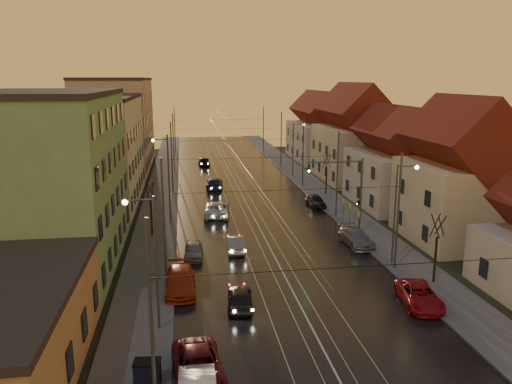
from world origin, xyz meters
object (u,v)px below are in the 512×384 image
street_lamp_1 (399,204)px  traffic_light_mast (351,186)px  street_lamp_3 (295,144)px  driving_car_3 (214,184)px  street_lamp_2 (165,166)px  parked_right_2 (316,201)px  driving_car_2 (217,209)px  parked_left_2 (180,281)px  parked_left_1 (198,367)px  driving_car_0 (240,297)px  parked_right_0 (419,295)px  dumpster (147,373)px  driving_car_1 (236,244)px  parked_left_3 (193,250)px  driving_car_4 (204,161)px  parked_right_1 (356,237)px  street_lamp_0 (150,250)px

street_lamp_1 → traffic_light_mast: (-1.11, 8.00, -0.29)m
street_lamp_3 → driving_car_3: size_ratio=1.58×
street_lamp_2 → parked_right_2: size_ratio=2.00×
street_lamp_3 → driving_car_2: bearing=-123.1°
parked_left_2 → parked_right_2: bearing=54.6°
street_lamp_2 → parked_right_2: 17.29m
parked_left_1 → driving_car_3: bearing=80.8°
street_lamp_1 → driving_car_0: (-12.94, -5.72, -4.22)m
parked_right_0 → dumpster: 17.88m
driving_car_2 → driving_car_3: bearing=-86.4°
street_lamp_2 → street_lamp_3: 24.24m
driving_car_2 → street_lamp_2: bearing=-29.2°
driving_car_2 → driving_car_1: bearing=100.5°
street_lamp_2 → driving_car_0: 26.59m
parked_left_1 → street_lamp_1: bearing=35.5°
parked_left_3 → dumpster: parked_left_3 is taller
street_lamp_1 → street_lamp_3: (0.00, 36.00, 0.00)m
driving_car_1 → driving_car_3: bearing=-84.8°
driving_car_0 → driving_car_4: 53.57m
driving_car_1 → dumpster: (-6.16, -18.34, 0.04)m
driving_car_3 → parked_left_3: 25.90m
driving_car_0 → parked_right_1: (11.43, 10.60, 0.04)m
parked_right_0 → dumpster: bearing=-151.3°
parked_right_0 → parked_left_2: bearing=171.8°
dumpster → parked_right_2: bearing=67.7°
parked_left_3 → street_lamp_2: bearing=102.3°
street_lamp_3 → driving_car_3: bearing=-152.0°
parked_right_1 → parked_left_2: bearing=-156.9°
street_lamp_0 → driving_car_3: 38.17m
traffic_light_mast → driving_car_4: bearing=106.4°
street_lamp_1 → driving_car_2: bearing=128.5°
parked_left_1 → street_lamp_3: bearing=67.8°
street_lamp_0 → street_lamp_3: size_ratio=1.00×
street_lamp_3 → parked_right_0: 43.31m
driving_car_2 → parked_left_1: bearing=90.5°
street_lamp_3 → street_lamp_2: bearing=-138.7°
driving_car_0 → parked_right_0: size_ratio=0.83×
dumpster → street_lamp_0: bearing=95.3°
street_lamp_3 → driving_car_0: bearing=-107.2°
traffic_light_mast → parked_left_3: bearing=-163.9°
parked_right_2 → parked_right_1: bearing=-91.7°
driving_car_3 → street_lamp_0: bearing=86.8°
dumpster → street_lamp_1: bearing=41.8°
parked_left_3 → parked_right_1: parked_right_1 is taller
driving_car_2 → driving_car_3: driving_car_2 is taller
parked_left_1 → parked_right_2: (14.32, 31.73, -0.02)m
street_lamp_1 → street_lamp_2: size_ratio=1.00×
driving_car_3 → driving_car_2: bearing=93.2°
driving_car_1 → dumpster: 19.35m
parked_left_3 → dumpster: size_ratio=3.09×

